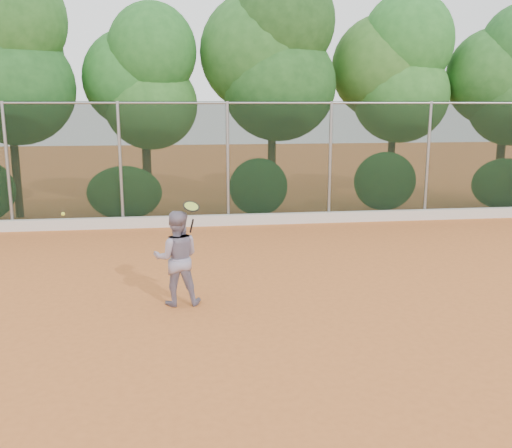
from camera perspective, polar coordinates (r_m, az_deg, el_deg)
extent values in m
plane|color=#CA6B2F|center=(9.94, 0.78, -8.26)|extent=(80.00, 80.00, 0.00)
cube|color=silver|center=(16.43, -2.73, 0.41)|extent=(24.00, 0.20, 0.30)
imported|color=gray|center=(9.92, -7.93, -3.39)|extent=(0.81, 0.63, 1.66)
cube|color=black|center=(16.37, -2.84, 6.04)|extent=(24.00, 0.01, 3.50)
cylinder|color=gray|center=(16.28, -2.90, 12.00)|extent=(24.00, 0.06, 0.06)
cylinder|color=gray|center=(16.95, -23.58, 5.26)|extent=(0.09, 0.09, 3.50)
cylinder|color=gray|center=(16.39, -13.40, 5.73)|extent=(0.09, 0.09, 3.50)
cylinder|color=gray|center=(16.37, -2.84, 6.04)|extent=(0.09, 0.09, 3.50)
cylinder|color=gray|center=(16.89, 7.41, 6.13)|extent=(0.09, 0.09, 3.50)
cylinder|color=gray|center=(17.90, 16.78, 6.05)|extent=(0.09, 0.09, 3.50)
cylinder|color=#3B2616|center=(18.88, -22.85, 4.99)|extent=(0.24, 0.24, 2.90)
ellipsoid|color=#2B6C29|center=(18.63, -22.95, 12.47)|extent=(3.50, 2.90, 3.40)
ellipsoid|color=#36752C|center=(18.66, -23.21, 18.32)|extent=(3.10, 2.60, 3.20)
cylinder|color=#432C19|center=(18.68, -10.82, 4.88)|extent=(0.28, 0.28, 2.40)
ellipsoid|color=#296221|center=(18.44, -10.47, 11.66)|extent=(2.90, 2.40, 2.80)
ellipsoid|color=#216022|center=(18.78, -12.09, 14.04)|extent=(3.20, 2.70, 3.10)
ellipsoid|color=#1E591F|center=(18.30, -10.37, 16.68)|extent=(2.70, 2.30, 2.90)
cylinder|color=#423019|center=(18.56, 1.59, 5.97)|extent=(0.26, 0.26, 3.00)
ellipsoid|color=#2E6A28|center=(18.41, 2.32, 13.71)|extent=(3.60, 3.00, 3.50)
ellipsoid|color=#36772D|center=(18.68, 0.60, 16.76)|extent=(3.90, 3.20, 3.80)
ellipsoid|color=#2C5E24|center=(18.48, 2.75, 19.61)|extent=(3.20, 2.70, 3.30)
cylinder|color=#3C2617|center=(19.85, 13.31, 5.61)|extent=(0.24, 0.24, 2.70)
ellipsoid|color=#276121|center=(19.72, 14.30, 12.37)|extent=(3.20, 2.70, 3.10)
ellipsoid|color=#2A591E|center=(19.85, 12.72, 15.04)|extent=(3.50, 2.90, 3.40)
ellipsoid|color=#216122|center=(19.76, 14.96, 17.28)|extent=(3.00, 2.50, 3.10)
cylinder|color=#3F2518|center=(21.11, 23.15, 5.06)|extent=(0.28, 0.28, 2.50)
ellipsoid|color=#36772D|center=(21.04, 22.84, 13.41)|extent=(3.30, 2.80, 3.20)
ellipsoid|color=#39722B|center=(17.29, -13.01, 3.05)|extent=(2.20, 1.16, 1.60)
ellipsoid|color=#276225|center=(17.36, 0.26, 3.73)|extent=(1.80, 1.04, 1.76)
ellipsoid|color=#316C29|center=(18.33, 12.77, 4.19)|extent=(2.00, 1.10, 1.84)
ellipsoid|color=#2F6024|center=(20.10, 23.52, 3.72)|extent=(2.16, 1.12, 1.64)
cylinder|color=black|center=(9.75, -6.45, -0.19)|extent=(0.09, 0.17, 0.27)
torus|color=black|center=(9.62, -6.49, 1.77)|extent=(0.35, 0.34, 0.16)
cylinder|color=#AAC339|center=(9.62, -6.49, 1.77)|extent=(0.30, 0.28, 0.12)
sphere|color=#ECF337|center=(10.00, -18.73, 0.96)|extent=(0.06, 0.06, 0.06)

